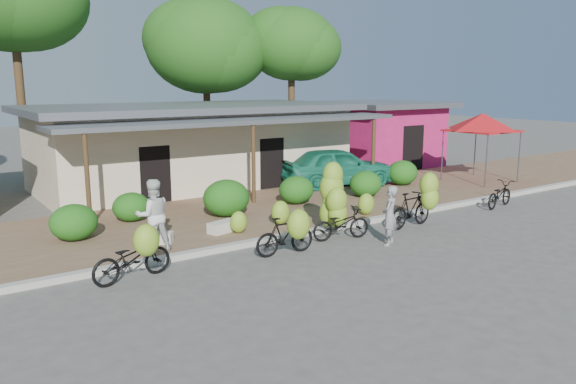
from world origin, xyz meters
The scene contains 27 objects.
ground centered at (0.00, 0.00, 0.00)m, with size 100.00×100.00×0.00m, color #504D4A.
sidewalk centered at (0.00, 5.00, 0.06)m, with size 60.00×6.00×0.12m, color olive.
curb centered at (0.00, 2.00, 0.07)m, with size 60.00×0.25×0.15m, color #A8A399.
shop_main centered at (0.00, 10.93, 1.72)m, with size 13.00×8.50×3.35m.
shop_pink centered at (10.50, 10.99, 1.67)m, with size 6.00×6.00×3.25m.
tree_center_right centered at (3.31, 16.61, 6.19)m, with size 6.15×6.11×8.53m.
tree_near_right centered at (7.31, 14.61, 6.30)m, with size 4.87×4.73×8.11m.
hedge_0 centered at (-6.38, 4.77, 0.61)m, with size 1.25×1.12×0.97m, color #185413.
hedge_1 centered at (-4.41, 5.95, 0.56)m, with size 1.12×1.01×0.88m, color #185413.
hedge_2 centered at (-1.74, 4.89, 0.70)m, with size 1.48×1.33×1.16m, color #185413.
hedge_3 centered at (1.12, 5.12, 0.60)m, with size 1.23×1.11×0.96m, color #185413.
hedge_4 centered at (3.91, 4.67, 0.59)m, with size 1.22×1.09×0.95m, color #185413.
hedge_5 centered at (6.78, 5.60, 0.62)m, with size 1.29×1.16×1.00m, color #185413.
red_canopy centered at (10.17, 4.41, 2.61)m, with size 3.50×3.50×2.86m.
bike_far_left centered at (-6.05, 1.15, 0.56)m, with size 1.95×1.35×1.38m.
bike_left centered at (-2.30, 0.70, 0.59)m, with size 1.66×1.19×1.30m.
bike_center centered at (-0.19, 1.41, 0.87)m, with size 1.76×1.32×2.09m.
bike_right centered at (2.33, 0.78, 0.72)m, with size 1.81×1.21×1.73m.
bike_far_right centered at (6.84, 1.10, 0.45)m, with size 1.80×0.93×0.90m.
loose_banana_a centered at (-2.43, 2.93, 0.43)m, with size 0.49×0.42×0.61m, color #8FA128.
loose_banana_b centered at (-0.93, 3.07, 0.47)m, with size 0.57×0.48×0.71m, color #8FA128.
loose_banana_c centered at (1.99, 2.55, 0.46)m, with size 0.55×0.46×0.68m, color #8FA128.
sack_near centered at (-2.75, 3.26, 0.27)m, with size 0.85×0.40×0.30m, color beige.
sack_far centered at (-4.66, 3.26, 0.26)m, with size 0.75×0.38×0.28m, color beige.
vendor centered at (0.46, -0.02, 0.80)m, with size 0.58×0.38×1.59m, color gray.
bystander centered at (-4.99, 2.69, 1.02)m, with size 0.88×0.68×1.80m, color silver.
teal_van centered at (4.50, 7.00, 0.90)m, with size 1.84×4.58×1.56m, color #197457.
Camera 1 is at (-9.93, -10.28, 4.25)m, focal length 35.00 mm.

